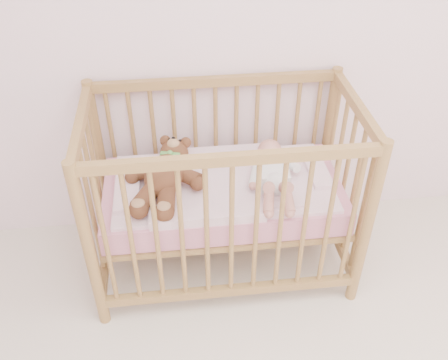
{
  "coord_description": "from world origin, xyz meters",
  "views": [
    {
      "loc": [
        -0.37,
        -0.39,
        2.14
      ],
      "look_at": [
        -0.15,
        1.55,
        0.62
      ],
      "focal_mm": 40.0,
      "sensor_mm": 36.0,
      "label": 1
    }
  ],
  "objects": [
    {
      "name": "baby",
      "position": [
        0.1,
        1.58,
        0.64
      ],
      "size": [
        0.33,
        0.6,
        0.14
      ],
      "primitive_type": null,
      "rotation": [
        0.0,
        0.0,
        -0.08
      ],
      "color": "white",
      "rests_on": "blanket"
    },
    {
      "name": "crib",
      "position": [
        -0.15,
        1.6,
        0.5
      ],
      "size": [
        1.36,
        0.76,
        1.0
      ],
      "primitive_type": null,
      "color": "#AF844A",
      "rests_on": "floor"
    },
    {
      "name": "mattress",
      "position": [
        -0.15,
        1.6,
        0.49
      ],
      "size": [
        1.22,
        0.62,
        0.13
      ],
      "primitive_type": "cube",
      "color": "pink",
      "rests_on": "crib"
    },
    {
      "name": "wall_back",
      "position": [
        0.0,
        2.0,
        1.35
      ],
      "size": [
        4.0,
        0.02,
        2.7
      ],
      "primitive_type": "cube",
      "color": "white",
      "rests_on": "floor"
    },
    {
      "name": "teddy_bear",
      "position": [
        -0.44,
        1.58,
        0.65
      ],
      "size": [
        0.57,
        0.69,
        0.17
      ],
      "primitive_type": null,
      "rotation": [
        0.0,
        0.0,
        -0.28
      ],
      "color": "brown",
      "rests_on": "blanket"
    },
    {
      "name": "blanket",
      "position": [
        -0.15,
        1.6,
        0.56
      ],
      "size": [
        1.1,
        0.58,
        0.06
      ],
      "primitive_type": null,
      "color": "#F1A6BE",
      "rests_on": "mattress"
    }
  ]
}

